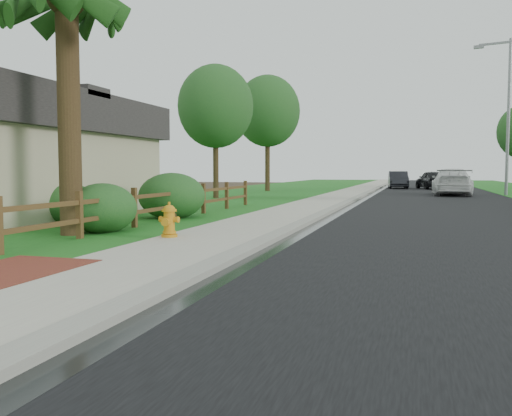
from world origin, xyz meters
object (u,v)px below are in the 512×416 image
(ranch_fence, at_px, (155,203))
(dark_car_mid, at_px, (432,180))
(white_suv, at_px, (452,182))
(streetlight, at_px, (505,107))
(fire_hydrant, at_px, (169,221))

(ranch_fence, distance_m, dark_car_mid, 33.66)
(white_suv, xyz_separation_m, dark_car_mid, (-0.85, 10.96, -0.05))
(ranch_fence, xyz_separation_m, white_suv, (9.15, 21.66, 0.21))
(ranch_fence, bearing_deg, streetlight, 61.12)
(ranch_fence, relative_size, fire_hydrant, 22.12)
(white_suv, relative_size, dark_car_mid, 1.25)
(dark_car_mid, height_order, streetlight, streetlight)
(fire_hydrant, height_order, white_suv, white_suv)
(fire_hydrant, xyz_separation_m, white_suv, (7.25, 24.76, 0.38))
(dark_car_mid, bearing_deg, white_suv, 80.52)
(dark_car_mid, distance_m, streetlight, 12.18)
(fire_hydrant, height_order, streetlight, streetlight)
(streetlight, bearing_deg, dark_car_mid, 109.79)
(ranch_fence, height_order, white_suv, white_suv)
(ranch_fence, relative_size, dark_car_mid, 3.80)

